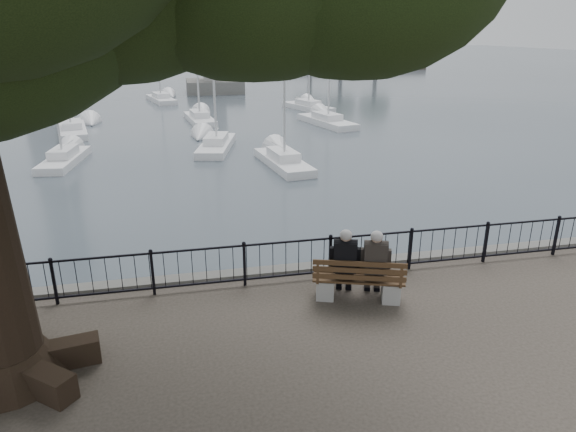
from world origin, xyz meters
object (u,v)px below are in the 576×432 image
object	(u,v)px
person_right	(374,267)
bench	(358,285)
person_left	(345,265)
lion_monument	(214,71)

from	to	relation	value
person_right	bench	bearing A→B (deg)	-179.69
bench	person_left	distance (m)	0.50
bench	lion_monument	size ratio (longest dim) A/B	0.23
person_left	person_right	distance (m)	0.63
bench	person_right	distance (m)	0.52
person_right	lion_monument	bearing A→B (deg)	89.56
person_left	person_right	xyz separation A→B (m)	(0.59, -0.20, 0.00)
person_left	lion_monument	size ratio (longest dim) A/B	0.18
person_right	lion_monument	distance (m)	48.59
bench	lion_monument	xyz separation A→B (m)	(0.72, 48.59, 0.84)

